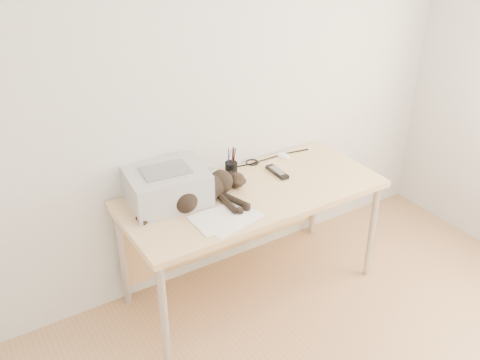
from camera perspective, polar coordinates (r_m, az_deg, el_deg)
wall_back at (r=3.26m, az=-2.04°, el=10.10°), size 3.50×0.00×3.50m
desk at (r=3.34m, az=0.52°, el=-2.54°), size 1.60×0.70×0.74m
printer at (r=3.09m, az=-7.84°, el=-0.61°), size 0.48×0.42×0.21m
papers at (r=2.95m, az=-1.52°, el=-4.10°), size 0.38×0.30×0.01m
cat at (r=3.07m, az=-4.08°, el=-1.30°), size 0.71×0.34×0.16m
mug at (r=3.29m, az=-3.44°, el=0.48°), size 0.14×0.14×0.09m
pen_cup at (r=3.33m, az=-0.94°, el=1.10°), size 0.08×0.08×0.20m
remote_grey at (r=3.28m, az=-5.02°, el=-0.44°), size 0.06×0.17×0.02m
remote_black at (r=3.41m, az=3.98°, el=0.86°), size 0.06×0.20×0.02m
mouse at (r=3.62m, az=4.66°, el=2.75°), size 0.10×0.13×0.04m
cable_tangle at (r=3.44m, az=-1.46°, el=1.10°), size 1.36×0.09×0.01m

